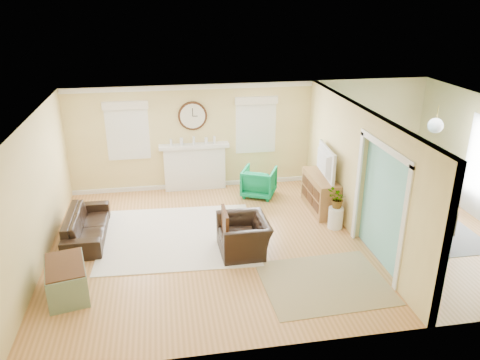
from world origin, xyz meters
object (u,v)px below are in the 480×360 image
at_px(dining_table, 405,208).
at_px(credenza, 320,193).
at_px(green_chair, 259,182).
at_px(sofa, 87,225).
at_px(eames_chair, 244,236).

bearing_deg(dining_table, credenza, 57.63).
relative_size(green_chair, dining_table, 0.39).
relative_size(green_chair, credenza, 0.56).
distance_m(sofa, green_chair, 4.11).
xyz_separation_m(eames_chair, dining_table, (3.60, 0.61, 0.02)).
height_order(sofa, dining_table, dining_table).
distance_m(sofa, eames_chair, 3.19).
bearing_deg(sofa, eames_chair, -109.53).
relative_size(eames_chair, dining_table, 0.52).
bearing_deg(credenza, eames_chair, -142.33).
bearing_deg(eames_chair, sofa, -110.98).
height_order(eames_chair, credenza, credenza).
relative_size(credenza, dining_table, 0.69).
relative_size(sofa, dining_table, 0.95).
height_order(sofa, green_chair, green_chair).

